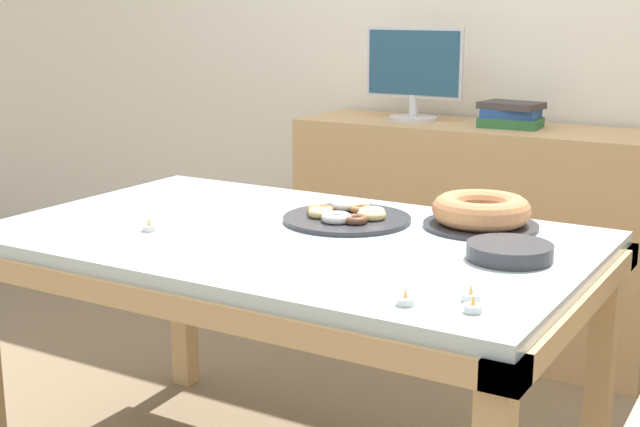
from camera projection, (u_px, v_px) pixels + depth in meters
wall_back at (507, 24)px, 3.70m from camera, size 8.00×0.10×2.60m
dining_table at (290, 264)px, 2.44m from camera, size 1.63×1.01×0.78m
sideboard at (472, 236)px, 3.65m from camera, size 1.46×0.44×0.91m
computer_monitor at (414, 74)px, 3.64m from camera, size 0.42×0.20×0.38m
book_stack at (511, 115)px, 3.46m from camera, size 0.24×0.19×0.10m
cake_chocolate_round at (481, 213)px, 2.46m from camera, size 0.32×0.32×0.09m
pastry_platter at (347, 217)px, 2.54m from camera, size 0.37×0.37×0.04m
plate_stack at (510, 252)px, 2.16m from camera, size 0.21×0.21×0.04m
tealight_near_front at (471, 296)px, 1.86m from camera, size 0.04×0.04×0.04m
tealight_right_edge at (405, 300)px, 1.83m from camera, size 0.04×0.04×0.04m
tealight_centre at (149, 227)px, 2.43m from camera, size 0.04×0.04×0.04m
tealight_near_cakes at (473, 307)px, 1.79m from camera, size 0.04×0.04×0.04m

